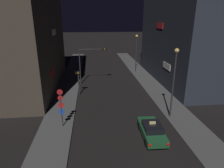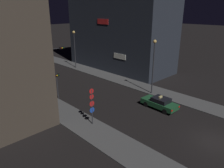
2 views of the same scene
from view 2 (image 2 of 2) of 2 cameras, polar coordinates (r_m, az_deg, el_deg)
name	(u,v)px [view 2 (image 2 of 2)]	position (r m, az deg, el deg)	size (l,w,h in m)	color
ground_plane	(214,142)	(22.02, 25.81, -13.88)	(300.00, 300.00, 0.00)	black
sidewalk_left	(26,90)	(34.07, -22.17, -1.42)	(3.29, 53.71, 0.14)	#4C4C4C
sidewalk_right	(94,72)	(40.54, -4.76, 3.22)	(3.29, 53.71, 0.14)	#4C4C4C
building_facade_right	(120,16)	(42.51, 2.17, 17.72)	(8.94, 21.24, 20.16)	#282D38
taxi	(160,103)	(26.29, 12.69, -4.94)	(1.93, 4.50, 1.62)	#1E512D
traffic_light_overhead	(48,60)	(33.20, -16.71, 6.30)	(4.48, 0.42, 5.98)	#2D2D33
traffic_light_left_kerb	(57,81)	(28.84, -14.59, 0.91)	(0.80, 0.42, 3.48)	#2D2D33
sign_pole_left	(92,104)	(21.47, -5.43, -5.47)	(0.58, 0.10, 3.92)	#2D2D33
street_lamp_near_block	(154,59)	(29.26, 11.13, 6.48)	(0.46, 0.46, 7.47)	#2D2D33
street_lamp_far_block	(74,42)	(42.93, -10.08, 10.96)	(0.53, 0.53, 7.29)	#2D2D33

